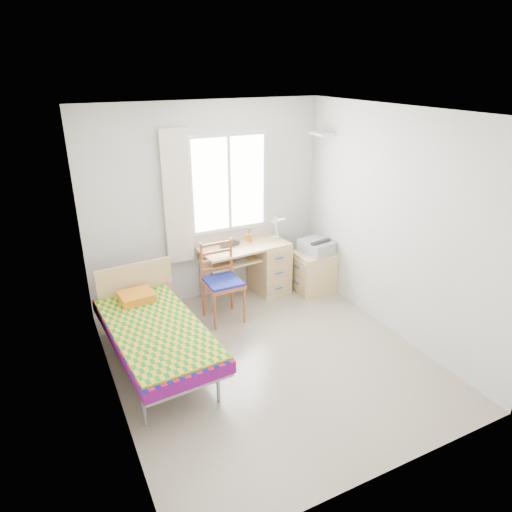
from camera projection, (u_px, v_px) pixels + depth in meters
The scene contains 17 objects.
floor at pixel (269, 359), 5.01m from camera, with size 3.50×3.50×0.00m, color #BCAD93.
ceiling at pixel (272, 112), 4.00m from camera, with size 3.50×3.50×0.00m, color white.
wall_back at pixel (208, 204), 5.95m from camera, with size 3.20×3.20×0.00m, color silver.
wall_left at pixel (104, 281), 3.85m from camera, with size 3.50×3.50×0.00m, color silver.
wall_right at pixel (395, 226), 5.16m from camera, with size 3.50×3.50×0.00m, color silver.
window at pixel (229, 183), 5.96m from camera, with size 1.10×0.04×1.30m.
curtain at pixel (177, 198), 5.66m from camera, with size 0.35×0.05×1.70m, color #EEE0C5.
floating_shelf at pixel (322, 134), 5.94m from camera, with size 0.20×0.32×0.03m, color white.
bed at pixel (154, 329), 4.83m from camera, with size 1.02×1.95×0.82m.
desk at pixel (265, 265), 6.36m from camera, with size 1.23×0.63×0.75m.
chair at pixel (222, 277), 5.63m from camera, with size 0.44×0.44×1.01m.
cabinet at pixel (313, 272), 6.43m from camera, with size 0.54×0.48×0.57m.
printer at pixel (317, 246), 6.30m from camera, with size 0.43×0.48×0.18m.
laptop at pixel (232, 245), 6.06m from camera, with size 0.31×0.20×0.02m, color black.
pen_cup at pixel (249, 238), 6.23m from camera, with size 0.08×0.08×0.10m, color orange.
task_lamp at pixel (277, 225), 6.13m from camera, with size 0.22×0.31×0.39m.
book at pixel (232, 259), 6.08m from camera, with size 0.16×0.22×0.02m, color gray.
Camera 1 is at (-1.99, -3.68, 2.98)m, focal length 32.00 mm.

